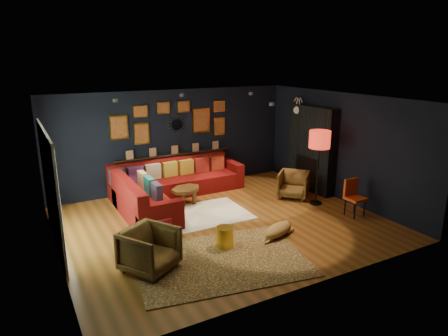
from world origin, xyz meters
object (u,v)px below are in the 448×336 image
coffee_table (186,191)px  floor_lamp (320,142)px  orange_chair (353,194)px  sectional (165,189)px  gold_stool (225,237)px  armchair_left (150,248)px  dog (278,228)px  armchair_right (294,183)px  pouf (161,223)px

coffee_table → floor_lamp: floor_lamp is taller
orange_chair → floor_lamp: floor_lamp is taller
sectional → gold_stool: size_ratio=8.54×
sectional → floor_lamp: (3.11, -1.86, 1.18)m
sectional → floor_lamp: size_ratio=1.92×
armchair_left → orange_chair: 4.72m
dog → armchair_left: bearing=158.2°
armchair_right → floor_lamp: 1.32m
armchair_left → floor_lamp: (4.47, 1.08, 1.10)m
floor_lamp → dog: size_ratio=1.72×
sectional → dog: sectional is taller
sectional → armchair_right: (2.94, -1.21, 0.04)m
sectional → orange_chair: bearing=-39.5°
gold_stool → floor_lamp: 3.41m
coffee_table → floor_lamp: (2.74, -1.44, 1.17)m
armchair_left → floor_lamp: floor_lamp is taller
armchair_left → floor_lamp: bearing=-18.5°
armchair_left → orange_chair: (4.72, 0.16, 0.08)m
pouf → armchair_right: armchair_right is taller
coffee_table → dog: size_ratio=0.90×
armchair_left → dog: size_ratio=0.78×
sectional → armchair_right: bearing=-22.5°
orange_chair → sectional: bearing=140.3°
gold_stool → floor_lamp: (3.00, 0.95, 1.30)m
orange_chair → floor_lamp: (-0.25, 0.92, 1.02)m
sectional → gold_stool: bearing=-87.7°
armchair_right → gold_stool: 3.25m
pouf → sectional: bearing=66.9°
gold_stool → orange_chair: bearing=0.6°
sectional → dog: bearing=-66.5°
gold_stool → floor_lamp: bearing=17.6°
pouf → gold_stool: (0.80, -1.20, 0.02)m
pouf → armchair_right: (3.62, 0.39, 0.18)m
pouf → armchair_left: bearing=-116.7°
armchair_right → gold_stool: size_ratio=1.81×
gold_stool → orange_chair: (3.25, 0.03, 0.28)m
sectional → armchair_left: bearing=-114.8°
pouf → gold_stool: bearing=-56.3°
coffee_table → orange_chair: 3.81m
sectional → coffee_table: 0.56m
coffee_table → armchair_right: bearing=-17.3°
sectional → pouf: 1.75m
armchair_left → floor_lamp: size_ratio=0.45×
armchair_left → armchair_right: (4.29, 1.72, -0.04)m
armchair_right → orange_chair: orange_chair is taller
orange_chair → dog: size_ratio=0.79×
coffee_table → dog: bearing=-70.3°
coffee_table → pouf: (-1.06, -1.19, -0.15)m
sectional → gold_stool: (0.11, -2.81, -0.12)m
orange_chair → armchair_right: bearing=105.1°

